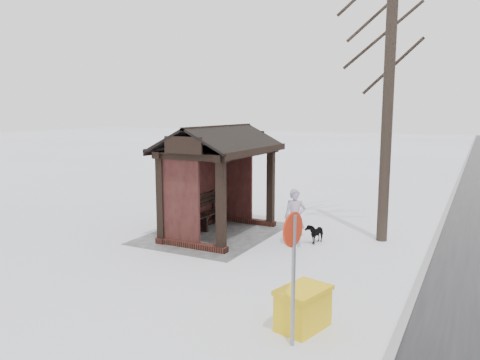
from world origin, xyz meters
The scene contains 9 objects.
ground centered at (0.00, 0.00, 0.00)m, with size 120.00×120.00×0.00m, color white.
kerb centered at (0.00, 5.50, 0.01)m, with size 120.00×0.15×0.06m, color gray.
trampled_patch centered at (0.00, -0.20, 0.01)m, with size 4.20×3.20×0.02m, color gray.
bus_shelter centered at (0.00, -0.16, 2.17)m, with size 3.60×2.40×3.09m.
tree_near centered at (-1.50, 4.20, 6.16)m, with size 3.42×3.42×9.03m.
pedestrian centered at (0.07, 2.28, 0.75)m, with size 0.55×0.36×1.50m, color #A799B4.
dog centered at (-0.45, 2.66, 0.27)m, with size 0.29×0.63×0.54m, color black.
grit_bin centered at (4.38, 4.08, 0.35)m, with size 1.02×0.82×0.69m.
road_sign centered at (4.98, 4.11, 1.51)m, with size 0.52×0.12×2.06m.
Camera 1 is at (11.19, 6.48, 3.53)m, focal length 35.00 mm.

